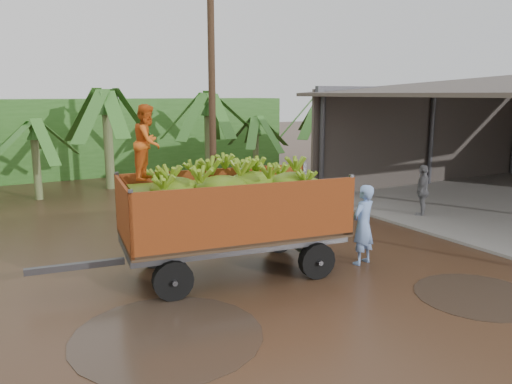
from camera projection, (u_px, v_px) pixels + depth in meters
ground at (283, 269)px, 11.12m from camera, size 100.00×100.00×0.00m
hedge_north at (65, 138)px, 23.47m from camera, size 22.00×3.00×3.60m
banana_trailer at (231, 210)px, 10.62m from camera, size 6.53×2.85×3.64m
man_blue at (363, 225)px, 11.29m from camera, size 0.76×0.60×1.84m
man_grey at (423, 191)px, 15.64m from camera, size 1.03×0.91×1.68m
utility_pole at (212, 89)px, 17.24m from camera, size 1.20×0.24×7.85m
banana_plants at (2, 165)px, 14.02m from camera, size 24.69×20.43×4.21m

